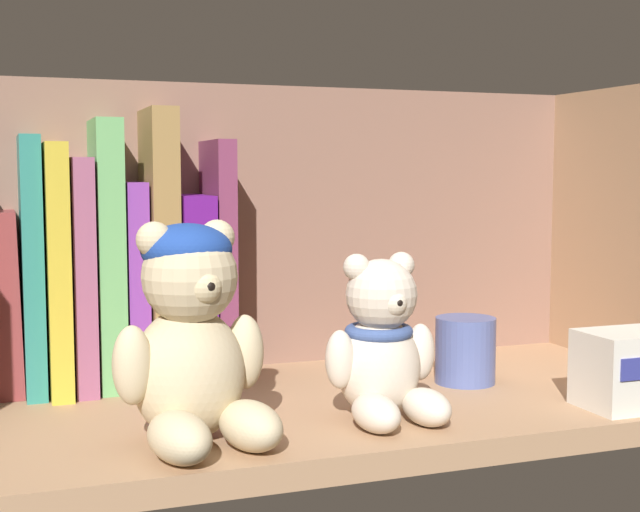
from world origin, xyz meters
TOP-DOWN VIEW (x-y plane):
  - shelf_board at (0.00, 0.00)cm, footprint 68.60×29.25cm
  - shelf_back_panel at (0.00, 15.22)cm, footprint 71.00×1.20cm
  - book_3 at (-23.12, 12.53)cm, footprint 3.01×9.24cm
  - book_4 at (-20.72, 12.53)cm, footprint 1.70×11.93cm
  - book_5 at (-18.73, 12.53)cm, footprint 1.84×14.08cm
  - book_6 at (-16.67, 12.53)cm, footprint 1.85×12.74cm
  - book_7 at (-14.38, 12.53)cm, footprint 2.29×11.65cm
  - book_8 at (-12.11, 12.53)cm, footprint 1.82×10.81cm
  - book_9 at (-9.81, 12.53)cm, footprint 2.34×12.36cm
  - book_10 at (-6.96, 12.53)cm, footprint 2.91×12.79cm
  - book_11 at (-4.45, 12.53)cm, footprint 1.68×11.80cm
  - teddy_bear_larger at (-10.84, -7.87)cm, footprint 11.68×12.14cm
  - teddy_bear_smaller at (4.19, -6.97)cm, footprint 9.40×9.57cm
  - pillar_candle at (16.00, 1.11)cm, footprint 5.44×5.44cm
  - small_product_box at (24.88, -10.82)cm, footprint 8.81×5.89cm

SIDE VIEW (x-z plane):
  - shelf_board at x=0.00cm, z-range 0.00..2.00cm
  - pillar_candle at x=16.00cm, z-range 2.00..7.97cm
  - small_product_box at x=24.88cm, z-range 2.01..8.22cm
  - teddy_bear_smaller at x=4.19cm, z-range 1.06..13.89cm
  - teddy_bear_larger at x=-10.84cm, z-range 1.60..17.24cm
  - book_3 at x=-23.12cm, z-range 1.97..17.73cm
  - book_10 at x=-6.96cm, z-range 2.00..18.97cm
  - book_8 at x=-12.11cm, z-range 2.00..20.14cm
  - book_6 at x=-16.67cm, z-range 2.00..22.23cm
  - book_5 at x=-18.73cm, z-range 2.00..23.47cm
  - book_11 at x=-4.45cm, z-range 2.00..23.88cm
  - book_4 at x=-20.72cm, z-range 2.00..24.08cm
  - book_7 at x=-14.38cm, z-range 2.00..25.56cm
  - book_9 at x=-9.81cm, z-range 2.00..26.58cm
  - shelf_back_panel at x=0.00cm, z-range 0.00..29.39cm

